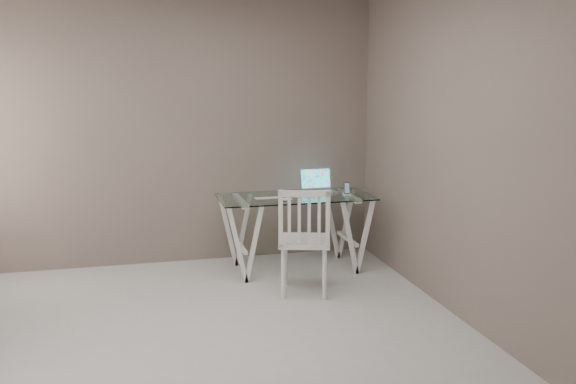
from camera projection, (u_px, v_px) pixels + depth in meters
name	position (u px, v px, depth m)	size (l,w,h in m)	color
room	(198.00, 107.00, 4.26)	(4.50, 4.52, 2.71)	#BAB7B2
desk	(295.00, 232.00, 6.35)	(1.50, 0.70, 0.75)	silver
chair	(304.00, 237.00, 5.58)	(0.55, 0.55, 0.97)	silver
laptop	(318.00, 186.00, 6.51)	(0.34, 0.29, 0.23)	silver
keyboard	(267.00, 198.00, 6.17)	(0.25, 0.11, 0.01)	silver
mouse	(287.00, 199.00, 6.06)	(0.10, 0.06, 0.03)	white
phone_dock	(347.00, 192.00, 6.33)	(0.07, 0.07, 0.13)	white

